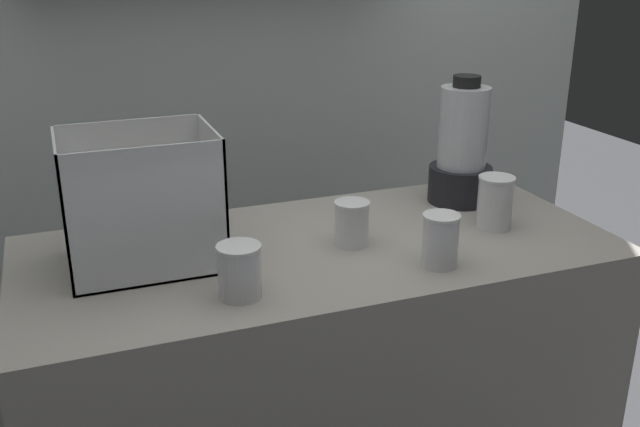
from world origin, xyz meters
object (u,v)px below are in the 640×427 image
(juice_cup_mango_far_left, at_px, (240,273))
(juice_cup_pomegranate_middle, at_px, (440,242))
(carrot_display_bin, at_px, (144,224))
(juice_cup_pomegranate_right, at_px, (495,205))
(juice_cup_orange_left, at_px, (352,226))
(blender_pitcher, at_px, (462,152))

(juice_cup_mango_far_left, relative_size, juice_cup_pomegranate_middle, 0.93)
(carrot_display_bin, xyz_separation_m, juice_cup_pomegranate_right, (0.85, -0.09, -0.04))
(juice_cup_pomegranate_middle, xyz_separation_m, juice_cup_pomegranate_right, (0.24, 0.15, 0.00))
(juice_cup_orange_left, relative_size, juice_cup_pomegranate_middle, 0.89)
(blender_pitcher, xyz_separation_m, juice_cup_pomegranate_right, (-0.02, -0.20, -0.08))
(juice_cup_mango_far_left, height_order, juice_cup_pomegranate_right, juice_cup_pomegranate_right)
(carrot_display_bin, height_order, juice_cup_pomegranate_right, carrot_display_bin)
(juice_cup_pomegranate_right, bearing_deg, juice_cup_orange_left, 176.32)
(juice_cup_pomegranate_middle, bearing_deg, juice_cup_pomegranate_right, 32.49)
(blender_pitcher, bearing_deg, juice_cup_pomegranate_right, -96.07)
(carrot_display_bin, distance_m, juice_cup_pomegranate_middle, 0.65)
(juice_cup_pomegranate_middle, bearing_deg, juice_cup_mango_far_left, 178.76)
(blender_pitcher, height_order, juice_cup_pomegranate_right, blender_pitcher)
(juice_cup_orange_left, xyz_separation_m, juice_cup_pomegranate_middle, (0.13, -0.18, 0.01))
(carrot_display_bin, xyz_separation_m, juice_cup_mango_far_left, (0.15, -0.23, -0.04))
(blender_pitcher, height_order, juice_cup_mango_far_left, blender_pitcher)
(carrot_display_bin, xyz_separation_m, juice_cup_orange_left, (0.47, -0.06, -0.05))
(juice_cup_orange_left, bearing_deg, juice_cup_pomegranate_middle, -52.93)
(blender_pitcher, relative_size, juice_cup_pomegranate_right, 2.62)
(juice_cup_orange_left, relative_size, juice_cup_pomegranate_right, 0.81)
(carrot_display_bin, relative_size, juice_cup_orange_left, 3.07)
(carrot_display_bin, distance_m, juice_cup_orange_left, 0.48)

